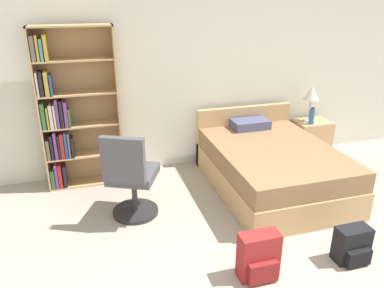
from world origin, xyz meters
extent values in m
cube|color=silver|center=(0.00, 3.23, 1.30)|extent=(9.00, 0.06, 2.60)
cube|color=tan|center=(-2.02, 2.98, 0.99)|extent=(0.02, 0.27, 1.98)
cube|color=tan|center=(-1.10, 2.98, 0.99)|extent=(0.02, 0.27, 1.98)
cube|color=#A48256|center=(-1.56, 3.11, 0.99)|extent=(0.93, 0.01, 1.98)
cube|color=tan|center=(-1.56, 2.98, 0.01)|extent=(0.89, 0.26, 0.02)
cube|color=#2D6638|center=(-1.98, 2.94, 0.14)|extent=(0.04, 0.18, 0.25)
cube|color=#7A387F|center=(-1.93, 2.94, 0.18)|extent=(0.03, 0.19, 0.32)
cube|color=maroon|center=(-1.88, 2.95, 0.17)|extent=(0.04, 0.19, 0.31)
cube|color=black|center=(-1.83, 2.96, 0.16)|extent=(0.03, 0.21, 0.28)
cube|color=tan|center=(-1.56, 2.98, 0.41)|extent=(0.89, 0.26, 0.02)
cube|color=#665B51|center=(-1.98, 2.94, 0.54)|extent=(0.04, 0.18, 0.25)
cube|color=black|center=(-1.93, 2.96, 0.57)|extent=(0.03, 0.22, 0.30)
cube|color=#7A387F|center=(-1.89, 2.96, 0.59)|extent=(0.03, 0.21, 0.34)
cube|color=black|center=(-1.85, 2.93, 0.57)|extent=(0.02, 0.15, 0.30)
cube|color=maroon|center=(-1.81, 2.94, 0.57)|extent=(0.04, 0.17, 0.31)
cube|color=navy|center=(-1.77, 2.94, 0.58)|extent=(0.03, 0.17, 0.33)
cube|color=#665B51|center=(-1.73, 2.95, 0.57)|extent=(0.02, 0.19, 0.32)
cube|color=black|center=(-1.69, 2.94, 0.54)|extent=(0.03, 0.17, 0.25)
cube|color=tan|center=(-1.56, 2.98, 0.80)|extent=(0.89, 0.26, 0.02)
cube|color=#2D6638|center=(-1.97, 2.93, 0.97)|extent=(0.04, 0.16, 0.31)
cube|color=gold|center=(-1.93, 2.95, 0.94)|extent=(0.02, 0.19, 0.26)
cube|color=beige|center=(-1.89, 2.93, 0.95)|extent=(0.04, 0.15, 0.28)
cube|color=beige|center=(-1.85, 2.94, 0.95)|extent=(0.02, 0.19, 0.28)
cube|color=#7A387F|center=(-1.82, 2.96, 0.99)|extent=(0.03, 0.21, 0.35)
cube|color=black|center=(-1.77, 2.96, 0.98)|extent=(0.04, 0.22, 0.33)
cube|color=#7A387F|center=(-1.72, 2.94, 0.97)|extent=(0.04, 0.17, 0.31)
cube|color=#2D6638|center=(-1.69, 2.93, 0.92)|extent=(0.02, 0.16, 0.22)
cube|color=tan|center=(-1.56, 2.98, 1.20)|extent=(0.89, 0.26, 0.02)
cube|color=beige|center=(-1.98, 2.93, 1.35)|extent=(0.02, 0.17, 0.28)
cube|color=black|center=(-1.94, 2.95, 1.35)|extent=(0.04, 0.19, 0.28)
cube|color=gold|center=(-1.89, 2.96, 1.35)|extent=(0.04, 0.21, 0.28)
cube|color=navy|center=(-1.84, 2.95, 1.33)|extent=(0.02, 0.20, 0.24)
cube|color=tan|center=(-1.56, 2.98, 1.59)|extent=(0.89, 0.26, 0.02)
cube|color=#665B51|center=(-1.97, 2.93, 1.74)|extent=(0.04, 0.16, 0.28)
cube|color=gold|center=(-1.93, 2.95, 1.74)|extent=(0.03, 0.20, 0.28)
cube|color=teal|center=(-1.89, 2.93, 1.72)|extent=(0.03, 0.15, 0.24)
cube|color=gold|center=(-1.84, 2.95, 1.75)|extent=(0.04, 0.20, 0.29)
cube|color=tan|center=(-1.56, 2.98, 1.97)|extent=(0.93, 0.27, 0.02)
cube|color=tan|center=(0.66, 2.15, 0.17)|extent=(1.39, 1.92, 0.34)
cube|color=olive|center=(0.66, 2.15, 0.45)|extent=(1.36, 1.88, 0.24)
cube|color=tan|center=(0.66, 3.06, 0.41)|extent=(1.39, 0.08, 0.82)
cube|color=#4C5175|center=(0.66, 2.85, 0.63)|extent=(0.50, 0.30, 0.12)
cylinder|color=#232326|center=(-1.07, 2.07, 0.02)|extent=(0.51, 0.51, 0.04)
cylinder|color=#333338|center=(-1.07, 2.07, 0.24)|extent=(0.06, 0.06, 0.40)
cube|color=#4C4C51|center=(-1.07, 2.07, 0.49)|extent=(0.64, 0.64, 0.10)
cube|color=#4C4C51|center=(-1.19, 1.82, 0.78)|extent=(0.43, 0.26, 0.48)
cube|color=tan|center=(1.69, 2.91, 0.28)|extent=(0.52, 0.39, 0.56)
sphere|color=tan|center=(1.69, 2.71, 0.39)|extent=(0.02, 0.02, 0.02)
cylinder|color=#B2B2B7|center=(1.64, 2.95, 0.57)|extent=(0.16, 0.16, 0.02)
cylinder|color=#B2B2B7|center=(1.64, 2.95, 0.73)|extent=(0.02, 0.02, 0.30)
cone|color=beige|center=(1.64, 2.95, 0.98)|extent=(0.23, 0.23, 0.19)
cylinder|color=teal|center=(1.60, 2.82, 0.67)|extent=(0.07, 0.07, 0.22)
cylinder|color=#2D2D33|center=(1.60, 2.82, 0.79)|extent=(0.05, 0.05, 0.02)
cube|color=black|center=(0.73, 0.72, 0.17)|extent=(0.31, 0.17, 0.34)
cube|color=black|center=(0.73, 0.61, 0.10)|extent=(0.24, 0.06, 0.15)
cube|color=maroon|center=(-0.19, 0.77, 0.21)|extent=(0.35, 0.16, 0.43)
cube|color=maroon|center=(-0.19, 0.66, 0.12)|extent=(0.27, 0.06, 0.19)
camera|label=1|loc=(-1.48, -1.58, 2.31)|focal=35.00mm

